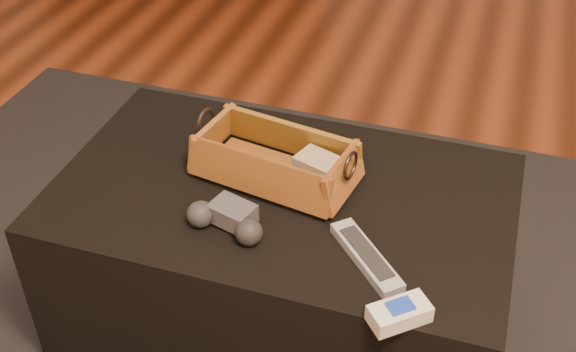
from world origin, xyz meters
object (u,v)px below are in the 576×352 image
(tv_remote, at_px, (265,170))
(game_controller, at_px, (228,219))
(wicker_basket, at_px, (275,162))
(cream_gadget, at_px, (399,313))
(silver_remote, at_px, (366,256))
(ottoman, at_px, (283,260))

(tv_remote, distance_m, game_controller, 0.19)
(wicker_basket, distance_m, cream_gadget, 0.48)
(tv_remote, xyz_separation_m, cream_gadget, (0.36, -0.32, -0.00))
(wicker_basket, height_order, silver_remote, wicker_basket)
(ottoman, relative_size, tv_remote, 5.29)
(tv_remote, height_order, silver_remote, tv_remote)
(wicker_basket, xyz_separation_m, silver_remote, (0.25, -0.20, -0.03))
(ottoman, height_order, tv_remote, tv_remote)
(wicker_basket, xyz_separation_m, game_controller, (-0.04, -0.20, -0.01))
(ottoman, xyz_separation_m, game_controller, (-0.07, -0.15, 0.24))
(tv_remote, distance_m, cream_gadget, 0.48)
(ottoman, bearing_deg, tv_remote, 147.10)
(silver_remote, relative_size, cream_gadget, 1.57)
(game_controller, bearing_deg, cream_gadget, -19.11)
(wicker_basket, height_order, cream_gadget, wicker_basket)
(tv_remote, bearing_deg, wicker_basket, 30.87)
(tv_remote, xyz_separation_m, silver_remote, (0.27, -0.19, -0.01))
(tv_remote, relative_size, wicker_basket, 0.49)
(game_controller, relative_size, silver_remote, 0.96)
(wicker_basket, relative_size, game_controller, 2.15)
(tv_remote, bearing_deg, silver_remote, -30.72)
(ottoman, distance_m, tv_remote, 0.24)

